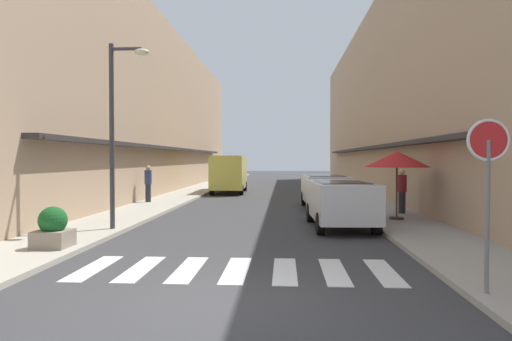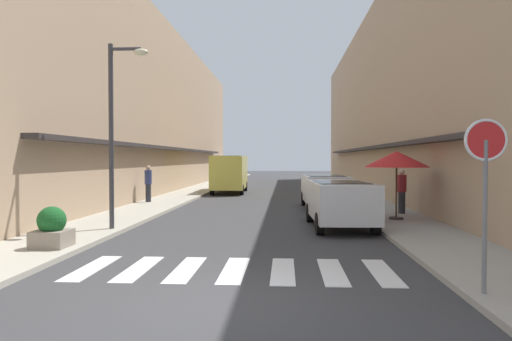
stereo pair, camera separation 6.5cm
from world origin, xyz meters
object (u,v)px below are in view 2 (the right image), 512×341
planter_corner (52,229)px  pedestrian_walking_near (148,183)px  cafe_umbrella (397,159)px  pedestrian_walking_far (402,190)px  street_lamp (117,116)px  round_street_sign (486,160)px  parked_car_near (340,199)px  delivery_van (230,171)px  parked_car_mid (325,188)px

planter_corner → pedestrian_walking_near: 11.50m
cafe_umbrella → pedestrian_walking_far: cafe_umbrella is taller
street_lamp → pedestrian_walking_near: 8.97m
round_street_sign → pedestrian_walking_far: (1.35, 10.60, -1.16)m
parked_car_near → delivery_van: size_ratio=0.79×
street_lamp → cafe_umbrella: bearing=17.4°
pedestrian_walking_far → cafe_umbrella: bearing=-147.9°
pedestrian_walking_near → street_lamp: bearing=55.1°
planter_corner → cafe_umbrella: bearing=31.6°
planter_corner → pedestrian_walking_far: 12.29m
street_lamp → pedestrian_walking_far: (9.32, 4.44, -2.43)m
cafe_umbrella → pedestrian_walking_far: (0.60, 1.70, -1.16)m
round_street_sign → street_lamp: street_lamp is taller
pedestrian_walking_near → cafe_umbrella: bearing=105.1°
delivery_van → planter_corner: delivery_van is taller
pedestrian_walking_near → round_street_sign: bearing=77.5°
delivery_van → cafe_umbrella: 15.33m
round_street_sign → parked_car_mid: bearing=95.7°
round_street_sign → cafe_umbrella: bearing=85.2°
parked_car_mid → pedestrian_walking_near: size_ratio=2.39×
cafe_umbrella → round_street_sign: bearing=-94.8°
pedestrian_walking_far → planter_corner: bearing=178.5°
cafe_umbrella → planter_corner: 10.94m
street_lamp → cafe_umbrella: street_lamp is taller
delivery_van → round_street_sign: 23.30m
delivery_van → planter_corner: size_ratio=5.72×
parked_car_near → pedestrian_walking_far: 4.09m
delivery_van → cafe_umbrella: cafe_umbrella is taller
parked_car_mid → pedestrian_walking_near: bearing=170.0°
pedestrian_walking_near → parked_car_mid: bearing=124.3°
parked_car_near → cafe_umbrella: size_ratio=1.85×
parked_car_near → parked_car_mid: bearing=90.0°
parked_car_mid → parked_car_near: bearing=-90.0°
parked_car_mid → delivery_van: size_ratio=0.77×
parked_car_near → pedestrian_walking_far: bearing=49.1°
parked_car_mid → pedestrian_walking_far: 3.74m
pedestrian_walking_near → delivery_van: bearing=-157.1°
round_street_sign → planter_corner: round_street_sign is taller
cafe_umbrella → planter_corner: (-9.22, -5.67, -1.61)m
round_street_sign → pedestrian_walking_near: size_ratio=1.53×
round_street_sign → cafe_umbrella: (0.75, 8.90, -0.01)m
parked_car_near → street_lamp: size_ratio=0.80×
planter_corner → pedestrian_walking_near: (-1.12, 11.43, 0.50)m
pedestrian_walking_far → round_street_sign: bearing=-135.6°
pedestrian_walking_far → parked_car_mid: bearing=97.4°
planter_corner → delivery_van: bearing=84.4°
delivery_van → pedestrian_walking_near: bearing=-111.4°
parked_car_mid → pedestrian_walking_far: size_ratio=2.49×
street_lamp → planter_corner: (-0.50, -2.93, -2.88)m
planter_corner → pedestrian_walking_near: pedestrian_walking_near is taller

